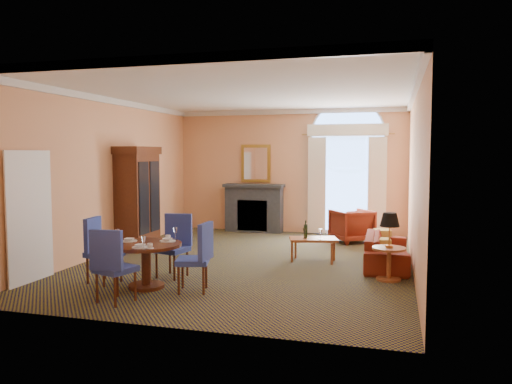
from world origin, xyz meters
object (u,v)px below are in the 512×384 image
(armchair, at_px, (352,226))
(side_table, at_px, (389,238))
(dining_table, at_px, (146,255))
(coffee_table, at_px, (313,240))
(sofa, at_px, (387,250))
(armoire, at_px, (137,200))

(armchair, xyz_separation_m, side_table, (0.88, -3.41, 0.31))
(side_table, bearing_deg, dining_table, -157.85)
(coffee_table, bearing_deg, side_table, -52.95)
(armchair, distance_m, coffee_table, 2.39)
(armchair, bearing_deg, dining_table, 26.32)
(sofa, relative_size, armchair, 2.32)
(armoire, distance_m, coffee_table, 3.96)
(coffee_table, distance_m, side_table, 1.81)
(sofa, bearing_deg, coffee_table, 89.60)
(armoire, relative_size, armchair, 2.62)
(dining_table, xyz_separation_m, sofa, (3.55, 2.56, -0.23))
(armoire, height_order, coffee_table, armoire)
(sofa, distance_m, coffee_table, 1.38)
(coffee_table, relative_size, side_table, 0.92)
(armoire, xyz_separation_m, coffee_table, (3.90, -0.32, -0.64))
(sofa, distance_m, side_table, 1.17)
(sofa, bearing_deg, armchair, 18.77)
(armchair, bearing_deg, side_table, 69.94)
(sofa, height_order, armchair, armchair)
(dining_table, xyz_separation_m, coffee_table, (2.18, 2.55, -0.09))
(armoire, relative_size, side_table, 2.04)
(armchair, bearing_deg, coffee_table, 42.34)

